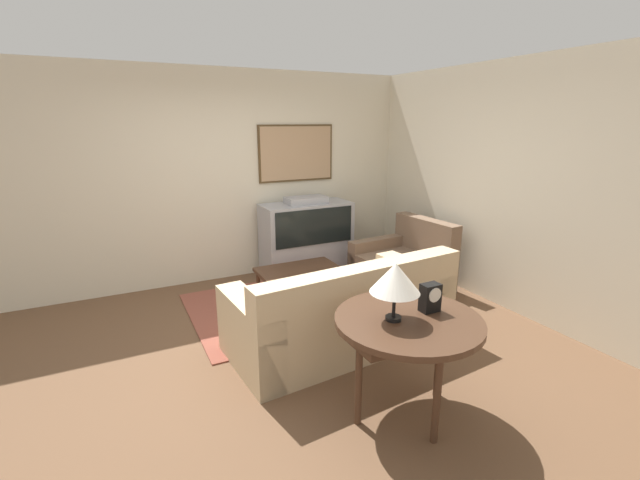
% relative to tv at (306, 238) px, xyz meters
% --- Properties ---
extents(ground_plane, '(12.00, 12.00, 0.00)m').
position_rel_tv_xyz_m(ground_plane, '(-1.07, -1.77, -0.51)').
color(ground_plane, brown).
extents(wall_back, '(12.00, 0.10, 2.70)m').
position_rel_tv_xyz_m(wall_back, '(-1.05, 0.36, 0.85)').
color(wall_back, beige).
rests_on(wall_back, ground_plane).
extents(wall_right, '(0.06, 12.00, 2.70)m').
position_rel_tv_xyz_m(wall_right, '(1.56, -1.77, 0.84)').
color(wall_right, beige).
rests_on(wall_right, ground_plane).
extents(area_rug, '(2.35, 1.73, 0.01)m').
position_rel_tv_xyz_m(area_rug, '(-0.57, -0.93, -0.50)').
color(area_rug, brown).
rests_on(area_rug, ground_plane).
extents(tv, '(1.22, 0.53, 1.08)m').
position_rel_tv_xyz_m(tv, '(0.00, 0.00, 0.00)').
color(tv, '#9E9EA3').
rests_on(tv, ground_plane).
extents(couch, '(2.14, 1.11, 0.88)m').
position_rel_tv_xyz_m(couch, '(-0.54, -1.98, -0.19)').
color(couch, '#CCB289').
rests_on(couch, ground_plane).
extents(armchair, '(1.04, 1.06, 0.86)m').
position_rel_tv_xyz_m(armchair, '(0.87, -1.06, -0.23)').
color(armchair, brown).
rests_on(armchair, ground_plane).
extents(coffee_table, '(0.94, 0.56, 0.41)m').
position_rel_tv_xyz_m(coffee_table, '(-0.50, -0.87, -0.14)').
color(coffee_table, '#472D1E').
rests_on(coffee_table, ground_plane).
extents(console_table, '(1.02, 1.02, 0.76)m').
position_rel_tv_xyz_m(console_table, '(-0.63, -3.04, 0.18)').
color(console_table, '#472D1E').
rests_on(console_table, ground_plane).
extents(table_lamp, '(0.34, 0.34, 0.41)m').
position_rel_tv_xyz_m(table_lamp, '(-0.74, -3.01, 0.55)').
color(table_lamp, black).
rests_on(table_lamp, console_table).
extents(mantel_clock, '(0.14, 0.10, 0.20)m').
position_rel_tv_xyz_m(mantel_clock, '(-0.43, -3.01, 0.35)').
color(mantel_clock, black).
rests_on(mantel_clock, console_table).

